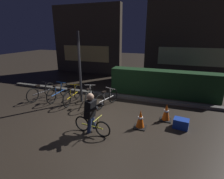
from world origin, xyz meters
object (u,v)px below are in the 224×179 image
parked_bike_left_mid (58,92)px  blue_crate (181,123)px  traffic_cone_near (140,119)px  parked_bike_center_left (72,95)px  parked_bike_center_right (89,96)px  parked_bike_right_mid (107,99)px  traffic_cone_far (166,112)px  cyclist (91,114)px  street_post (80,68)px  parked_bike_leftmost (41,92)px

parked_bike_left_mid → blue_crate: (5.02, -0.75, -0.18)m
traffic_cone_near → blue_crate: size_ratio=1.34×
parked_bike_left_mid → parked_bike_center_left: (0.78, -0.09, -0.00)m
parked_bike_center_right → parked_bike_right_mid: parked_bike_center_right is taller
parked_bike_right_mid → traffic_cone_far: parked_bike_right_mid is taller
parked_bike_left_mid → parked_bike_center_right: 1.51m
parked_bike_left_mid → parked_bike_center_left: bearing=-98.9°
parked_bike_right_mid → cyclist: cyclist is taller
blue_crate → cyclist: 2.77m
traffic_cone_far → blue_crate: traffic_cone_far is taller
traffic_cone_far → blue_crate: 0.60m
street_post → cyclist: street_post is taller
parked_bike_right_mid → traffic_cone_near: (1.59, -1.21, -0.03)m
parked_bike_center_left → traffic_cone_near: bearing=-114.0°
parked_bike_left_mid → cyclist: size_ratio=1.28×
parked_bike_leftmost → parked_bike_right_mid: bearing=-77.8°
parked_bike_right_mid → cyclist: size_ratio=1.17×
parked_bike_leftmost → traffic_cone_far: size_ratio=2.56×
parked_bike_center_right → traffic_cone_near: (2.32, -1.14, -0.06)m
parked_bike_center_left → parked_bike_center_right: parked_bike_center_right is taller
parked_bike_leftmost → traffic_cone_near: size_ratio=2.60×
parked_bike_center_left → parked_bike_right_mid: parked_bike_center_left is taller
parked_bike_leftmost → parked_bike_right_mid: 3.00m
parked_bike_center_left → parked_bike_center_right: bearing=-88.5°
traffic_cone_near → traffic_cone_far: bearing=46.3°
parked_bike_leftmost → traffic_cone_near: 4.68m
parked_bike_right_mid → traffic_cone_near: size_ratio=2.46×
parked_bike_leftmost → blue_crate: parked_bike_leftmost is taller
parked_bike_left_mid → traffic_cone_far: size_ratio=2.65×
blue_crate → parked_bike_leftmost: bearing=174.3°
parked_bike_center_left → traffic_cone_near: (3.06, -1.06, -0.05)m
parked_bike_center_left → traffic_cone_near: size_ratio=2.66×
traffic_cone_near → cyclist: (-1.27, -0.78, 0.34)m
parked_bike_leftmost → traffic_cone_near: parked_bike_leftmost is taller
parked_bike_center_right → blue_crate: 3.59m
parked_bike_center_right → traffic_cone_far: size_ratio=2.65×
parked_bike_leftmost → parked_bike_left_mid: 0.77m
parked_bike_center_right → parked_bike_right_mid: bearing=-101.2°
parked_bike_leftmost → parked_bike_left_mid: parked_bike_left_mid is taller
blue_crate → cyclist: size_ratio=0.35×
parked_bike_leftmost → cyclist: (3.31, -1.76, 0.30)m
parked_bike_left_mid → traffic_cone_near: parked_bike_left_mid is taller
parked_bike_leftmost → parked_bike_right_mid: size_ratio=1.06×
parked_bike_center_left → blue_crate: 4.30m
street_post → parked_bike_center_right: (0.45, -0.16, -1.10)m
parked_bike_leftmost → parked_bike_center_right: bearing=-78.1°
traffic_cone_far → blue_crate: (0.47, -0.36, -0.14)m
cyclist → parked_bike_left_mid: bearing=149.5°
parked_bike_center_left → traffic_cone_far: 3.79m
parked_bike_right_mid → parked_bike_center_right: bearing=111.5°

